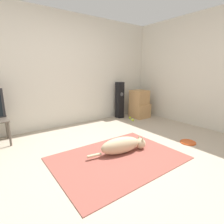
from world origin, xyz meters
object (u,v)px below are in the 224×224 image
Objects in this scene: dog at (123,145)px; frisbee at (188,142)px; cardboard_box_lower at (140,111)px; tennis_ball_by_boxes at (133,120)px; tennis_ball_near_speaker at (130,118)px; floor_speaker at (120,100)px; cardboard_box_upper at (139,97)px.

dog is 3.66× the size of frisbee.
cardboard_box_lower is 0.50m from tennis_ball_by_boxes.
dog is at bearing 162.00° from frisbee.
tennis_ball_near_speaker is (1.47, 1.46, -0.10)m from dog.
dog is 2.23m from floor_speaker.
cardboard_box_lower is (0.59, 1.83, 0.18)m from frisbee.
dog is 2.07m from tennis_ball_near_speaker.
cardboard_box_lower is at bearing -60.89° from cardboard_box_upper.
floor_speaker reaches higher than cardboard_box_upper.
frisbee is 1.93m from cardboard_box_lower.
tennis_ball_by_boxes is at bearing -154.22° from cardboard_box_upper.
floor_speaker is 0.68m from tennis_ball_by_boxes.
dog is 2.23× the size of cardboard_box_lower.
tennis_ball_by_boxes is (-0.42, -0.20, -0.54)m from cardboard_box_upper.
floor_speaker reaches higher than dog.
dog is at bearing -135.17° from tennis_ball_near_speaker.
frisbee is 1.87m from tennis_ball_near_speaker.
cardboard_box_upper is at bearing 119.11° from cardboard_box_lower.
dog reaches higher than tennis_ball_near_speaker.
tennis_ball_by_boxes is at bearing -113.43° from tennis_ball_near_speaker.
tennis_ball_near_speaker is (0.09, 0.21, 0.00)m from tennis_ball_by_boxes.
tennis_ball_by_boxes is 0.23m from tennis_ball_near_speaker.
frisbee is 4.16× the size of tennis_ball_by_boxes.
cardboard_box_upper is 0.42× the size of floor_speaker.
frisbee is 0.61× the size of cardboard_box_lower.
frisbee is at bearing -92.98° from floor_speaker.
cardboard_box_lower is at bearing -4.19° from tennis_ball_near_speaker.
floor_speaker reaches higher than frisbee.
dog reaches higher than frisbee.
cardboard_box_upper is 6.28× the size of tennis_ball_near_speaker.
frisbee is at bearing -18.00° from dog.
dog is 15.22× the size of tennis_ball_by_boxes.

